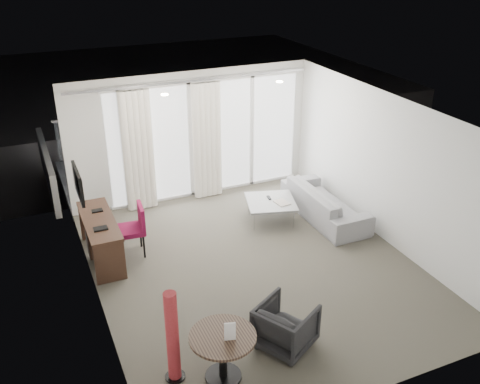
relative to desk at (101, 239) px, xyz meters
name	(u,v)px	position (x,y,z in m)	size (l,w,h in m)	color
floor	(255,267)	(2.23, -1.26, -0.37)	(5.00, 6.00, 0.00)	#48443A
ceiling	(257,115)	(2.23, -1.26, 2.23)	(5.00, 6.00, 0.00)	white
wall_left	(91,228)	(-0.27, -1.26, 0.93)	(0.00, 6.00, 2.60)	silver
wall_right	(388,170)	(4.73, -1.26, 0.93)	(0.00, 6.00, 2.60)	silver
wall_front	(373,308)	(2.23, -4.26, 0.93)	(5.00, 0.00, 2.60)	silver
window_panel	(207,138)	(2.53, 1.72, 0.83)	(4.00, 0.02, 2.38)	white
window_frame	(207,139)	(2.53, 1.71, 0.83)	(4.10, 0.06, 2.44)	white
curtain_left	(138,151)	(1.08, 1.56, 0.83)	(0.60, 0.20, 2.38)	white
curtain_right	(207,141)	(2.48, 1.56, 0.83)	(0.60, 0.20, 2.38)	white
curtain_track	(193,81)	(2.23, 1.56, 2.08)	(4.80, 0.04, 0.04)	#B2B2B7
downlight_a	(165,95)	(1.33, 0.34, 2.22)	(0.12, 0.12, 0.02)	#FFE0B2
downlight_b	(280,82)	(3.43, 0.34, 2.22)	(0.12, 0.12, 0.02)	#FFE0B2
desk	(101,239)	(0.00, 0.00, 0.00)	(0.49, 1.58, 0.74)	#352116
tv	(78,183)	(-0.22, 0.19, 0.98)	(0.05, 0.80, 0.50)	black
desk_chair	(130,231)	(0.48, -0.06, 0.08)	(0.49, 0.46, 0.90)	maroon
round_table	(223,357)	(0.85, -3.31, -0.05)	(0.81, 0.81, 0.65)	#3E2C20
menu_card	(230,335)	(0.90, -3.41, 0.35)	(0.13, 0.02, 0.25)	white
red_lamp	(172,337)	(0.30, -3.08, 0.26)	(0.25, 0.25, 1.26)	maroon
tub_armchair	(286,326)	(1.81, -3.11, -0.05)	(0.68, 0.70, 0.64)	black
coffee_table	(271,210)	(3.19, 0.07, -0.17)	(0.89, 0.89, 0.40)	gray
remote	(269,200)	(3.21, 0.20, -0.01)	(0.05, 0.16, 0.02)	black
magazine	(282,205)	(3.34, -0.08, -0.01)	(0.20, 0.26, 0.01)	gray
sofa	(325,203)	(4.19, -0.23, -0.06)	(2.10, 0.82, 0.61)	gray
terrace_slab	(186,168)	(2.53, 3.24, -0.43)	(5.60, 3.00, 0.12)	#4D4D50
rattan_chair_a	(205,149)	(2.97, 3.04, 0.07)	(0.61, 0.61, 0.89)	#56321F
rattan_chair_b	(271,140)	(4.63, 2.97, 0.05)	(0.58, 0.58, 0.85)	#56321F
rattan_table	(245,151)	(3.96, 2.98, -0.11)	(0.52, 0.52, 0.52)	#56321F
balustrade	(167,128)	(2.53, 4.69, 0.13)	(5.50, 0.06, 1.05)	#B2B2B7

